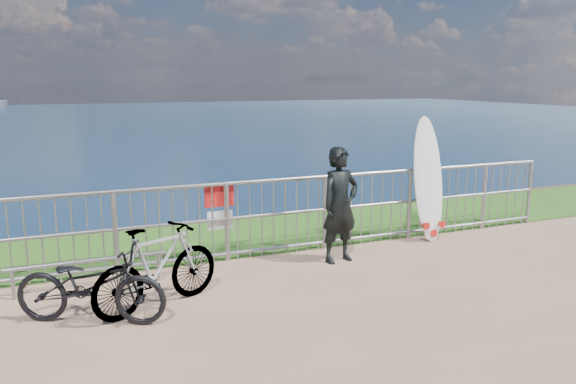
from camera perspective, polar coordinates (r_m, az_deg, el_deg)
name	(u,v)px	position (r m, az deg, el deg)	size (l,w,h in m)	color
grass_strip	(239,236)	(9.15, -5.05, -4.47)	(120.00, 120.00, 0.00)	#255417
railing	(262,217)	(7.99, -2.68, -2.55)	(10.06, 0.10, 1.13)	gray
surfer	(340,205)	(7.76, 5.31, -1.33)	(0.59, 0.38, 1.61)	black
surfboard	(428,184)	(9.05, 14.07, 0.83)	(0.53, 0.47, 1.95)	white
bicycle_near	(90,285)	(6.23, -19.43, -8.86)	(0.56, 1.59, 0.84)	black
bicycle_far	(157,267)	(6.39, -13.14, -7.44)	(0.45, 1.59, 0.96)	black
bike_rack	(88,264)	(7.22, -19.65, -6.94)	(1.86, 0.05, 0.39)	gray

